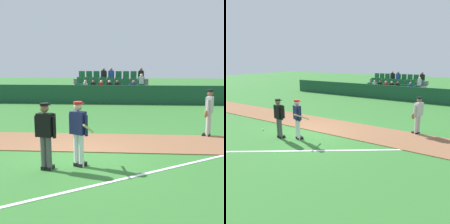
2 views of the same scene
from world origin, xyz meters
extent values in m
plane|color=#33702D|center=(0.00, 0.00, 0.00)|extent=(80.00, 80.00, 0.00)
cube|color=brown|center=(0.00, 1.55, 0.01)|extent=(28.00, 2.30, 0.03)
cube|color=white|center=(3.00, -0.50, 0.01)|extent=(10.02, 6.78, 0.01)
cube|color=#19472D|center=(0.00, 10.79, 0.62)|extent=(20.00, 0.16, 1.24)
cube|color=slate|center=(0.00, 12.67, 0.15)|extent=(5.55, 2.95, 0.30)
cube|color=slate|center=(0.00, 11.82, 0.50)|extent=(5.45, 0.85, 0.40)
cube|color=#196033|center=(-2.20, 11.72, 0.75)|extent=(0.44, 0.40, 0.08)
cube|color=#196033|center=(-2.20, 11.94, 1.00)|extent=(0.44, 0.08, 0.50)
cube|color=#196033|center=(-1.65, 11.72, 0.75)|extent=(0.44, 0.40, 0.08)
cube|color=#196033|center=(-1.65, 11.94, 1.00)|extent=(0.44, 0.08, 0.50)
cube|color=silver|center=(-1.65, 11.77, 1.05)|extent=(0.32, 0.22, 0.52)
sphere|color=beige|center=(-1.65, 11.77, 1.40)|extent=(0.20, 0.20, 0.20)
cube|color=#196033|center=(-1.10, 11.72, 0.75)|extent=(0.44, 0.40, 0.08)
cube|color=#196033|center=(-1.10, 11.94, 1.00)|extent=(0.44, 0.08, 0.50)
cube|color=black|center=(-1.10, 11.77, 1.05)|extent=(0.32, 0.22, 0.52)
sphere|color=brown|center=(-1.10, 11.77, 1.40)|extent=(0.20, 0.20, 0.20)
cube|color=#196033|center=(-0.55, 11.72, 0.75)|extent=(0.44, 0.40, 0.08)
cube|color=#196033|center=(-0.55, 11.94, 1.00)|extent=(0.44, 0.08, 0.50)
cube|color=red|center=(-0.55, 11.77, 1.05)|extent=(0.32, 0.22, 0.52)
sphere|color=beige|center=(-0.55, 11.77, 1.40)|extent=(0.20, 0.20, 0.20)
cube|color=#196033|center=(0.00, 11.72, 0.75)|extent=(0.44, 0.40, 0.08)
cube|color=#196033|center=(0.00, 11.94, 1.00)|extent=(0.44, 0.08, 0.50)
cube|color=black|center=(0.00, 11.77, 1.05)|extent=(0.32, 0.22, 0.52)
sphere|color=beige|center=(0.00, 11.77, 1.40)|extent=(0.20, 0.20, 0.20)
cube|color=#196033|center=(0.55, 11.72, 0.75)|extent=(0.44, 0.40, 0.08)
cube|color=#196033|center=(0.55, 11.94, 1.00)|extent=(0.44, 0.08, 0.50)
cube|color=black|center=(0.55, 11.77, 1.05)|extent=(0.32, 0.22, 0.52)
sphere|color=brown|center=(0.55, 11.77, 1.40)|extent=(0.20, 0.20, 0.20)
cube|color=#196033|center=(1.10, 11.72, 0.75)|extent=(0.44, 0.40, 0.08)
cube|color=#196033|center=(1.10, 11.94, 1.00)|extent=(0.44, 0.08, 0.50)
cube|color=#196033|center=(1.65, 11.72, 0.75)|extent=(0.44, 0.40, 0.08)
cube|color=#196033|center=(1.65, 11.94, 1.00)|extent=(0.44, 0.08, 0.50)
cube|color=#263F99|center=(1.65, 11.77, 1.05)|extent=(0.32, 0.22, 0.52)
sphere|color=#9E7051|center=(1.65, 11.77, 1.40)|extent=(0.20, 0.20, 0.20)
cube|color=#196033|center=(2.20, 11.72, 0.75)|extent=(0.44, 0.40, 0.08)
cube|color=#196033|center=(2.20, 11.94, 1.00)|extent=(0.44, 0.08, 0.50)
cube|color=slate|center=(0.00, 12.67, 0.90)|extent=(5.45, 0.85, 0.40)
cube|color=#196033|center=(-2.20, 12.57, 1.15)|extent=(0.44, 0.40, 0.08)
cube|color=#196033|center=(-2.20, 12.79, 1.40)|extent=(0.44, 0.08, 0.50)
cube|color=#196033|center=(-1.65, 12.57, 1.15)|extent=(0.44, 0.40, 0.08)
cube|color=#196033|center=(-1.65, 12.79, 1.40)|extent=(0.44, 0.08, 0.50)
cube|color=#196033|center=(-1.10, 12.57, 1.15)|extent=(0.44, 0.40, 0.08)
cube|color=#196033|center=(-1.10, 12.79, 1.40)|extent=(0.44, 0.08, 0.50)
cube|color=#196033|center=(-0.55, 12.57, 1.15)|extent=(0.44, 0.40, 0.08)
cube|color=#196033|center=(-0.55, 12.79, 1.40)|extent=(0.44, 0.08, 0.50)
cube|color=#196033|center=(0.00, 12.57, 1.15)|extent=(0.44, 0.40, 0.08)
cube|color=#196033|center=(0.00, 12.79, 1.40)|extent=(0.44, 0.08, 0.50)
cube|color=#196033|center=(0.55, 12.57, 1.15)|extent=(0.44, 0.40, 0.08)
cube|color=#196033|center=(0.55, 12.79, 1.40)|extent=(0.44, 0.08, 0.50)
cube|color=#196033|center=(1.10, 12.57, 1.15)|extent=(0.44, 0.40, 0.08)
cube|color=#196033|center=(1.10, 12.79, 1.40)|extent=(0.44, 0.08, 0.50)
cube|color=#196033|center=(1.65, 12.57, 1.15)|extent=(0.44, 0.40, 0.08)
cube|color=#196033|center=(1.65, 12.79, 1.40)|extent=(0.44, 0.08, 0.50)
cube|color=#196033|center=(2.20, 12.57, 1.15)|extent=(0.44, 0.40, 0.08)
cube|color=#196033|center=(2.20, 12.79, 1.40)|extent=(0.44, 0.08, 0.50)
cube|color=silver|center=(2.20, 12.62, 1.45)|extent=(0.32, 0.22, 0.52)
sphere|color=beige|center=(2.20, 12.62, 1.80)|extent=(0.20, 0.20, 0.20)
cube|color=slate|center=(0.00, 13.52, 1.30)|extent=(5.45, 0.85, 0.40)
cube|color=#196033|center=(-2.20, 13.42, 1.55)|extent=(0.44, 0.40, 0.08)
cube|color=#196033|center=(-2.20, 13.64, 1.80)|extent=(0.44, 0.08, 0.50)
cube|color=#196033|center=(-1.65, 13.42, 1.55)|extent=(0.44, 0.40, 0.08)
cube|color=#196033|center=(-1.65, 13.64, 1.80)|extent=(0.44, 0.08, 0.50)
cube|color=#196033|center=(-1.10, 13.42, 1.55)|extent=(0.44, 0.40, 0.08)
cube|color=#196033|center=(-1.10, 13.64, 1.80)|extent=(0.44, 0.08, 0.50)
cube|color=#196033|center=(-0.55, 13.42, 1.55)|extent=(0.44, 0.40, 0.08)
cube|color=#196033|center=(-0.55, 13.64, 1.80)|extent=(0.44, 0.08, 0.50)
cube|color=black|center=(-0.55, 13.47, 1.85)|extent=(0.32, 0.22, 0.52)
sphere|color=#9E7051|center=(-0.55, 13.47, 2.20)|extent=(0.20, 0.20, 0.20)
cube|color=#196033|center=(0.00, 13.42, 1.55)|extent=(0.44, 0.40, 0.08)
cube|color=#196033|center=(0.00, 13.64, 1.80)|extent=(0.44, 0.08, 0.50)
cube|color=#263F99|center=(0.00, 13.47, 1.85)|extent=(0.32, 0.22, 0.52)
sphere|color=#9E7051|center=(0.00, 13.47, 2.20)|extent=(0.20, 0.20, 0.20)
cube|color=#196033|center=(0.55, 13.42, 1.55)|extent=(0.44, 0.40, 0.08)
cube|color=#196033|center=(0.55, 13.64, 1.80)|extent=(0.44, 0.08, 0.50)
cube|color=#196033|center=(1.10, 13.42, 1.55)|extent=(0.44, 0.40, 0.08)
cube|color=#196033|center=(1.10, 13.64, 1.80)|extent=(0.44, 0.08, 0.50)
cube|color=#196033|center=(1.65, 13.42, 1.55)|extent=(0.44, 0.40, 0.08)
cube|color=#196033|center=(1.65, 13.64, 1.80)|extent=(0.44, 0.08, 0.50)
cube|color=#196033|center=(2.20, 13.42, 1.55)|extent=(0.44, 0.40, 0.08)
cube|color=#196033|center=(2.20, 13.64, 1.80)|extent=(0.44, 0.08, 0.50)
cube|color=black|center=(2.20, 13.47, 1.85)|extent=(0.32, 0.22, 0.52)
sphere|color=brown|center=(2.20, 13.47, 2.20)|extent=(0.20, 0.20, 0.20)
cylinder|color=white|center=(0.09, -0.78, 0.45)|extent=(0.14, 0.14, 0.90)
cylinder|color=white|center=(0.23, -0.85, 0.45)|extent=(0.14, 0.14, 0.90)
cube|color=black|center=(0.12, -0.72, 0.05)|extent=(0.22, 0.29, 0.10)
cube|color=black|center=(0.26, -0.79, 0.05)|extent=(0.22, 0.29, 0.10)
cube|color=#191E47|center=(0.16, -0.81, 1.20)|extent=(0.46, 0.37, 0.60)
cylinder|color=#191E47|center=(-0.06, -0.70, 1.15)|extent=(0.09, 0.09, 0.55)
cylinder|color=#191E47|center=(0.39, -0.92, 1.15)|extent=(0.09, 0.09, 0.55)
sphere|color=tan|center=(0.16, -0.81, 1.63)|extent=(0.22, 0.22, 0.22)
cylinder|color=#B21919|center=(0.16, -0.81, 1.73)|extent=(0.23, 0.23, 0.06)
cube|color=#B21919|center=(0.20, -0.72, 1.70)|extent=(0.21, 0.19, 0.02)
cylinder|color=tan|center=(0.43, -0.83, 1.05)|extent=(0.18, 0.80, 0.41)
cylinder|color=#4C4C4C|center=(-0.71, -1.11, 0.45)|extent=(0.14, 0.14, 0.90)
cylinder|color=#4C4C4C|center=(-0.55, -1.14, 0.45)|extent=(0.14, 0.14, 0.90)
cube|color=black|center=(-0.70, -1.05, 0.05)|extent=(0.17, 0.28, 0.10)
cube|color=black|center=(-0.54, -1.09, 0.05)|extent=(0.17, 0.28, 0.10)
cube|color=black|center=(-0.63, -1.13, 1.20)|extent=(0.44, 0.30, 0.60)
cylinder|color=black|center=(-0.87, -1.08, 1.15)|extent=(0.09, 0.09, 0.55)
cylinder|color=black|center=(-0.39, -1.18, 1.15)|extent=(0.09, 0.09, 0.55)
sphere|color=brown|center=(-0.63, -1.13, 1.63)|extent=(0.22, 0.22, 0.22)
cylinder|color=black|center=(-0.63, -1.13, 1.73)|extent=(0.23, 0.23, 0.06)
cube|color=black|center=(-0.61, -1.03, 1.70)|extent=(0.20, 0.15, 0.02)
cube|color=black|center=(-0.60, -1.00, 1.20)|extent=(0.45, 0.17, 0.56)
cylinder|color=#B2B2B2|center=(4.37, 2.58, 0.45)|extent=(0.14, 0.14, 0.90)
cylinder|color=#B2B2B2|center=(4.44, 2.72, 0.45)|extent=(0.14, 0.14, 0.90)
cube|color=black|center=(4.32, 2.61, 0.05)|extent=(0.29, 0.22, 0.10)
cube|color=black|center=(4.39, 2.75, 0.05)|extent=(0.29, 0.22, 0.10)
cube|color=#B2B2B2|center=(4.41, 2.65, 1.20)|extent=(0.38, 0.46, 0.60)
cylinder|color=#B2B2B2|center=(4.30, 2.43, 1.15)|extent=(0.09, 0.09, 0.55)
cylinder|color=#B2B2B2|center=(4.52, 2.87, 1.15)|extent=(0.09, 0.09, 0.55)
sphere|color=brown|center=(4.41, 2.65, 1.63)|extent=(0.22, 0.22, 0.22)
cylinder|color=black|center=(4.41, 2.65, 1.73)|extent=(0.23, 0.23, 0.06)
cube|color=black|center=(4.32, 2.70, 1.70)|extent=(0.19, 0.21, 0.02)
ellipsoid|color=brown|center=(4.24, 2.43, 0.90)|extent=(0.20, 0.23, 0.28)
camera|label=1|loc=(1.56, -8.26, 2.80)|focal=47.16mm
camera|label=2|loc=(6.57, -7.70, 3.42)|focal=35.69mm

